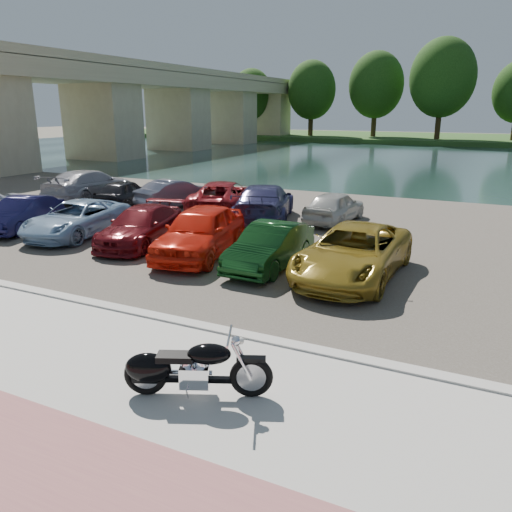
% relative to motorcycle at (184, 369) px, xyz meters
% --- Properties ---
extents(ground, '(200.00, 200.00, 0.00)m').
position_rel_motorcycle_xyz_m(ground, '(-0.66, 0.32, -0.56)').
color(ground, '#595447').
rests_on(ground, ground).
extents(promenade, '(60.00, 6.00, 0.10)m').
position_rel_motorcycle_xyz_m(promenade, '(-0.66, -0.68, -0.51)').
color(promenade, '#B7B3AC').
rests_on(promenade, ground).
extents(pink_path, '(60.00, 2.00, 0.01)m').
position_rel_motorcycle_xyz_m(pink_path, '(-0.66, -2.18, -0.46)').
color(pink_path, '#925256').
rests_on(pink_path, promenade).
extents(kerb, '(60.00, 0.30, 0.14)m').
position_rel_motorcycle_xyz_m(kerb, '(-0.66, 2.32, -0.49)').
color(kerb, '#B7B3AC').
rests_on(kerb, ground).
extents(parking_lot, '(60.00, 18.00, 0.04)m').
position_rel_motorcycle_xyz_m(parking_lot, '(-0.66, 11.32, -0.54)').
color(parking_lot, '#464139').
rests_on(parking_lot, ground).
extents(river, '(120.00, 40.00, 0.00)m').
position_rel_motorcycle_xyz_m(river, '(-0.66, 40.32, -0.56)').
color(river, '#1A2E2B').
rests_on(river, ground).
extents(far_bank, '(120.00, 24.00, 0.60)m').
position_rel_motorcycle_xyz_m(far_bank, '(-0.66, 72.32, -0.26)').
color(far_bank, '#274819').
rests_on(far_bank, ground).
extents(bridge, '(7.00, 56.00, 8.55)m').
position_rel_motorcycle_xyz_m(bridge, '(-28.66, 41.34, 4.96)').
color(bridge, tan).
rests_on(bridge, ground).
extents(far_trees, '(70.25, 10.68, 12.52)m').
position_rel_motorcycle_xyz_m(far_trees, '(3.70, 66.11, 6.93)').
color(far_trees, '#342713').
rests_on(far_trees, far_bank).
extents(motorcycle, '(2.20, 1.16, 1.05)m').
position_rel_motorcycle_xyz_m(motorcycle, '(0.00, 0.00, 0.00)').
color(motorcycle, black).
rests_on(motorcycle, promenade).
extents(car_1, '(2.23, 3.94, 1.23)m').
position_rel_motorcycle_xyz_m(car_1, '(-11.79, 6.96, 0.09)').
color(car_1, '#15133E').
rests_on(car_1, parking_lot).
extents(car_2, '(2.54, 4.64, 1.23)m').
position_rel_motorcycle_xyz_m(car_2, '(-9.31, 7.20, 0.09)').
color(car_2, '#89A8C8').
rests_on(car_2, parking_lot).
extents(car_3, '(2.48, 4.48, 1.23)m').
position_rel_motorcycle_xyz_m(car_3, '(-6.51, 7.26, 0.09)').
color(car_3, '#600D13').
rests_on(car_3, parking_lot).
extents(car_4, '(2.56, 4.75, 1.53)m').
position_rel_motorcycle_xyz_m(car_4, '(-4.00, 6.95, 0.25)').
color(car_4, red).
rests_on(car_4, parking_lot).
extents(car_5, '(1.36, 3.79, 1.24)m').
position_rel_motorcycle_xyz_m(car_5, '(-1.56, 6.77, 0.10)').
color(car_5, '#0E3613').
rests_on(car_5, parking_lot).
extents(car_6, '(2.45, 5.06, 1.39)m').
position_rel_motorcycle_xyz_m(car_6, '(0.80, 6.93, 0.17)').
color(car_6, olive).
rests_on(car_6, parking_lot).
extents(car_7, '(2.35, 5.29, 1.51)m').
position_rel_motorcycle_xyz_m(car_7, '(-14.13, 12.94, 0.23)').
color(car_7, '#9E9EA6').
rests_on(car_7, parking_lot).
extents(car_8, '(2.13, 3.85, 1.24)m').
position_rel_motorcycle_xyz_m(car_8, '(-11.57, 12.47, 0.10)').
color(car_8, black).
rests_on(car_8, parking_lot).
extents(car_9, '(2.31, 4.07, 1.27)m').
position_rel_motorcycle_xyz_m(car_9, '(-9.27, 13.31, 0.11)').
color(car_9, slate).
rests_on(car_9, parking_lot).
extents(car_10, '(3.60, 5.41, 1.38)m').
position_rel_motorcycle_xyz_m(car_10, '(-6.68, 13.14, 0.17)').
color(car_10, maroon).
rests_on(car_10, parking_lot).
extents(car_11, '(3.49, 5.52, 1.49)m').
position_rel_motorcycle_xyz_m(car_11, '(-4.33, 12.35, 0.22)').
color(car_11, navy).
rests_on(car_11, parking_lot).
extents(car_12, '(1.79, 3.82, 1.27)m').
position_rel_motorcycle_xyz_m(car_12, '(-1.67, 13.30, 0.11)').
color(car_12, '#B6B6B1').
rests_on(car_12, parking_lot).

